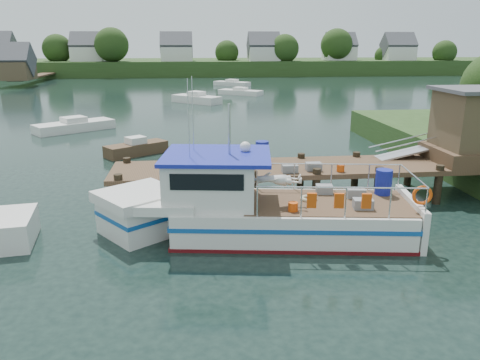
{
  "coord_description": "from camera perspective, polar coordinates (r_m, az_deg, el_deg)",
  "views": [
    {
      "loc": [
        -2.8,
        -18.23,
        6.23
      ],
      "look_at": [
        -1.0,
        -1.5,
        1.3
      ],
      "focal_mm": 35.0,
      "sensor_mm": 36.0,
      "label": 1
    }
  ],
  "objects": [
    {
      "name": "moored_rowboat",
      "position": [
        27.83,
        -12.53,
        3.83
      ],
      "size": [
        3.65,
        3.11,
        1.05
      ],
      "rotation": [
        0.0,
        0.0,
        0.1
      ],
      "color": "#4D3724",
      "rests_on": "ground"
    },
    {
      "name": "moored_a",
      "position": [
        36.79,
        -19.54,
        6.26
      ],
      "size": [
        5.7,
        4.89,
        1.04
      ],
      "rotation": [
        0.0,
        0.0,
        0.28
      ],
      "color": "silver",
      "rests_on": "ground"
    },
    {
      "name": "moored_d",
      "position": [
        59.7,
        0.05,
        10.68
      ],
      "size": [
        5.6,
        4.75,
        0.94
      ],
      "rotation": [
        0.0,
        0.0,
        0.43
      ],
      "color": "silver",
      "rests_on": "ground"
    },
    {
      "name": "dock",
      "position": [
        20.86,
        20.56,
        4.26
      ],
      "size": [
        16.6,
        3.0,
        4.78
      ],
      "color": "#4D3724",
      "rests_on": "ground"
    },
    {
      "name": "lobster_boat",
      "position": [
        15.62,
        1.44,
        -3.44
      ],
      "size": [
        10.91,
        4.43,
        5.25
      ],
      "rotation": [
        0.0,
        0.0,
        -0.14
      ],
      "color": "silver",
      "rests_on": "ground"
    },
    {
      "name": "far_shore",
      "position": [
        100.72,
        -4.67,
        13.94
      ],
      "size": [
        140.0,
        42.55,
        9.22
      ],
      "color": "#2A451C",
      "rests_on": "ground"
    },
    {
      "name": "moored_far",
      "position": [
        72.78,
        -0.98,
        11.71
      ],
      "size": [
        5.62,
        5.02,
        0.96
      ],
      "rotation": [
        0.0,
        0.0,
        -0.41
      ],
      "color": "silver",
      "rests_on": "ground"
    },
    {
      "name": "ground_plane",
      "position": [
        19.47,
        2.46,
        -2.35
      ],
      "size": [
        160.0,
        160.0,
        0.0
      ],
      "primitive_type": "plane",
      "color": "black"
    },
    {
      "name": "moored_b",
      "position": [
        51.52,
        -5.33,
        9.84
      ],
      "size": [
        5.48,
        5.24,
        1.25
      ],
      "rotation": [
        0.0,
        0.0,
        -0.13
      ],
      "color": "silver",
      "rests_on": "ground"
    },
    {
      "name": "moored_c",
      "position": [
        41.49,
        23.98,
        6.79
      ],
      "size": [
        6.3,
        3.51,
        0.94
      ],
      "rotation": [
        0.0,
        0.0,
        0.09
      ],
      "color": "silver",
      "rests_on": "ground"
    }
  ]
}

